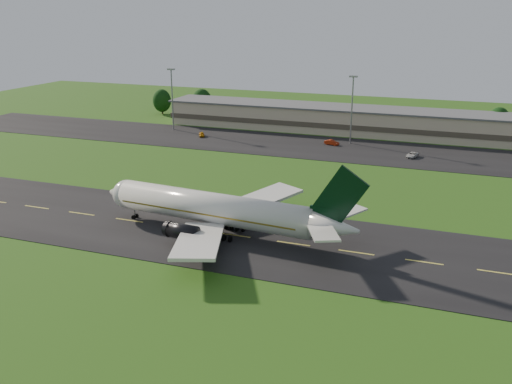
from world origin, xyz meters
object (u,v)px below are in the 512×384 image
(service_vehicle_a, at_px, (202,134))
(service_vehicle_b, at_px, (332,142))
(light_mast_west, at_px, (172,92))
(airliner, at_px, (217,209))
(terminal, at_px, (365,121))
(service_vehicle_c, at_px, (412,155))
(light_mast_centre, at_px, (352,102))

(service_vehicle_a, height_order, service_vehicle_b, service_vehicle_b)
(light_mast_west, xyz_separation_m, service_vehicle_b, (55.24, -3.93, -11.90))
(airliner, relative_size, terminal, 0.35)
(light_mast_west, relative_size, service_vehicle_c, 4.10)
(service_vehicle_a, relative_size, service_vehicle_c, 0.82)
(airliner, height_order, service_vehicle_c, airliner)
(light_mast_centre, bearing_deg, service_vehicle_b, -140.49)
(airliner, xyz_separation_m, light_mast_west, (-51.66, 80.07, 8.08))
(airliner, relative_size, service_vehicle_a, 12.64)
(light_mast_centre, distance_m, service_vehicle_a, 48.34)
(service_vehicle_c, bearing_deg, service_vehicle_b, 178.68)
(terminal, relative_size, light_mast_centre, 7.13)
(service_vehicle_b, height_order, service_vehicle_c, service_vehicle_b)
(light_mast_west, bearing_deg, airliner, -57.17)
(terminal, height_order, service_vehicle_b, terminal)
(light_mast_west, height_order, light_mast_centre, same)
(light_mast_west, xyz_separation_m, service_vehicle_c, (79.35, -10.92, -11.95))
(service_vehicle_a, relative_size, service_vehicle_b, 0.90)
(airliner, xyz_separation_m, service_vehicle_c, (27.69, 69.15, -3.87))
(light_mast_west, distance_m, light_mast_centre, 60.00)
(terminal, height_order, light_mast_west, light_mast_west)
(terminal, bearing_deg, service_vehicle_a, -154.35)
(light_mast_west, height_order, service_vehicle_a, light_mast_west)
(airliner, relative_size, light_mast_west, 2.52)
(light_mast_west, height_order, service_vehicle_c, light_mast_west)
(terminal, relative_size, light_mast_west, 7.13)
(service_vehicle_a, bearing_deg, terminal, -2.53)
(airliner, distance_m, terminal, 96.75)
(light_mast_centre, bearing_deg, airliner, -95.94)
(light_mast_centre, distance_m, service_vehicle_c, 25.23)
(light_mast_centre, relative_size, service_vehicle_c, 4.10)
(light_mast_centre, xyz_separation_m, service_vehicle_a, (-46.36, -6.75, -11.95))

